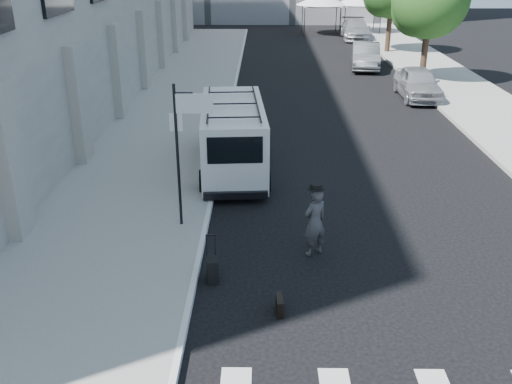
{
  "coord_description": "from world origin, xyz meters",
  "views": [
    {
      "loc": [
        -0.58,
        -9.48,
        6.46
      ],
      "look_at": [
        -0.74,
        2.54,
        1.3
      ],
      "focal_mm": 40.0,
      "sensor_mm": 36.0,
      "label": 1
    }
  ],
  "objects_px": {
    "briefcase": "(279,305)",
    "cargo_van": "(233,136)",
    "suitcase": "(212,269)",
    "parked_car_a": "(418,83)",
    "businessman": "(315,222)",
    "parked_car_b": "(366,56)",
    "parked_car_c": "(356,29)"
  },
  "relations": [
    {
      "from": "businessman",
      "to": "suitcase",
      "type": "relative_size",
      "value": 1.59
    },
    {
      "from": "parked_car_b",
      "to": "cargo_van",
      "type": "bearing_deg",
      "value": -105.14
    },
    {
      "from": "parked_car_c",
      "to": "briefcase",
      "type": "bearing_deg",
      "value": -98.53
    },
    {
      "from": "businessman",
      "to": "parked_car_a",
      "type": "height_order",
      "value": "businessman"
    },
    {
      "from": "briefcase",
      "to": "suitcase",
      "type": "distance_m",
      "value": 1.78
    },
    {
      "from": "parked_car_b",
      "to": "parked_car_c",
      "type": "height_order",
      "value": "parked_car_c"
    },
    {
      "from": "briefcase",
      "to": "cargo_van",
      "type": "xyz_separation_m",
      "value": [
        -1.26,
        7.68,
        0.94
      ]
    },
    {
      "from": "suitcase",
      "to": "businessman",
      "type": "bearing_deg",
      "value": 16.91
    },
    {
      "from": "briefcase",
      "to": "cargo_van",
      "type": "bearing_deg",
      "value": 96.04
    },
    {
      "from": "briefcase",
      "to": "businessman",
      "type": "bearing_deg",
      "value": 66.77
    },
    {
      "from": "suitcase",
      "to": "parked_car_a",
      "type": "relative_size",
      "value": 0.24
    },
    {
      "from": "cargo_van",
      "to": "parked_car_b",
      "type": "distance_m",
      "value": 17.88
    },
    {
      "from": "suitcase",
      "to": "parked_car_b",
      "type": "height_order",
      "value": "parked_car_b"
    },
    {
      "from": "businessman",
      "to": "parked_car_c",
      "type": "xyz_separation_m",
      "value": [
        5.85,
        33.43,
        -0.08
      ]
    },
    {
      "from": "briefcase",
      "to": "parked_car_c",
      "type": "distance_m",
      "value": 36.37
    },
    {
      "from": "businessman",
      "to": "parked_car_a",
      "type": "relative_size",
      "value": 0.39
    },
    {
      "from": "cargo_van",
      "to": "parked_car_c",
      "type": "distance_m",
      "value": 29.17
    },
    {
      "from": "businessman",
      "to": "briefcase",
      "type": "relative_size",
      "value": 3.67
    },
    {
      "from": "suitcase",
      "to": "parked_car_b",
      "type": "bearing_deg",
      "value": 61.96
    },
    {
      "from": "businessman",
      "to": "parked_car_b",
      "type": "distance_m",
      "value": 22.4
    },
    {
      "from": "cargo_van",
      "to": "businessman",
      "type": "bearing_deg",
      "value": -72.76
    },
    {
      "from": "parked_car_c",
      "to": "parked_car_b",
      "type": "bearing_deg",
      "value": -93.48
    },
    {
      "from": "parked_car_b",
      "to": "parked_car_a",
      "type": "bearing_deg",
      "value": -72.76
    },
    {
      "from": "parked_car_a",
      "to": "parked_car_c",
      "type": "bearing_deg",
      "value": 91.24
    },
    {
      "from": "briefcase",
      "to": "cargo_van",
      "type": "distance_m",
      "value": 7.84
    },
    {
      "from": "briefcase",
      "to": "parked_car_a",
      "type": "bearing_deg",
      "value": 64.96
    },
    {
      "from": "parked_car_a",
      "to": "cargo_van",
      "type": "bearing_deg",
      "value": -129.8
    },
    {
      "from": "businessman",
      "to": "parked_car_c",
      "type": "height_order",
      "value": "businessman"
    },
    {
      "from": "cargo_van",
      "to": "parked_car_b",
      "type": "xyz_separation_m",
      "value": [
        6.83,
        16.52,
        -0.4
      ]
    },
    {
      "from": "briefcase",
      "to": "parked_car_a",
      "type": "height_order",
      "value": "parked_car_a"
    },
    {
      "from": "businessman",
      "to": "cargo_van",
      "type": "xyz_separation_m",
      "value": [
        -2.1,
        5.37,
        0.3
      ]
    },
    {
      "from": "businessman",
      "to": "parked_car_a",
      "type": "bearing_deg",
      "value": -146.1
    }
  ]
}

